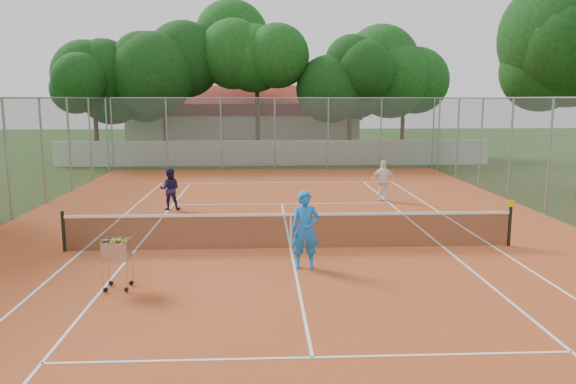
{
  "coord_description": "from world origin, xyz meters",
  "views": [
    {
      "loc": [
        -0.77,
        -14.5,
        3.98
      ],
      "look_at": [
        0.0,
        1.5,
        1.3
      ],
      "focal_mm": 35.0,
      "sensor_mm": 36.0,
      "label": 1
    }
  ],
  "objects_px": {
    "clubhouse": "(245,122)",
    "ball_hopper": "(117,263)",
    "player_far_left": "(170,189)",
    "player_far_right": "(383,181)",
    "player_near": "(305,230)",
    "tennis_net": "(291,231)"
  },
  "relations": [
    {
      "from": "clubhouse",
      "to": "ball_hopper",
      "type": "xyz_separation_m",
      "value": [
        -1.78,
        -32.06,
        -1.6
      ]
    },
    {
      "from": "player_far_left",
      "to": "ball_hopper",
      "type": "height_order",
      "value": "player_far_left"
    },
    {
      "from": "player_far_left",
      "to": "clubhouse",
      "type": "bearing_deg",
      "value": -97.36
    },
    {
      "from": "clubhouse",
      "to": "player_far_left",
      "type": "bearing_deg",
      "value": -94.99
    },
    {
      "from": "clubhouse",
      "to": "player_far_right",
      "type": "distance_m",
      "value": 22.94
    },
    {
      "from": "player_far_left",
      "to": "player_far_right",
      "type": "xyz_separation_m",
      "value": [
        8.04,
        1.39,
        0.05
      ]
    },
    {
      "from": "clubhouse",
      "to": "ball_hopper",
      "type": "height_order",
      "value": "clubhouse"
    },
    {
      "from": "clubhouse",
      "to": "player_near",
      "type": "bearing_deg",
      "value": -85.82
    },
    {
      "from": "player_near",
      "to": "player_far_right",
      "type": "height_order",
      "value": "player_near"
    },
    {
      "from": "tennis_net",
      "to": "player_far_left",
      "type": "bearing_deg",
      "value": 126.31
    },
    {
      "from": "player_near",
      "to": "clubhouse",
      "type": "bearing_deg",
      "value": 97.69
    },
    {
      "from": "ball_hopper",
      "to": "player_far_right",
      "type": "bearing_deg",
      "value": 65.96
    },
    {
      "from": "tennis_net",
      "to": "ball_hopper",
      "type": "bearing_deg",
      "value": -141.02
    },
    {
      "from": "tennis_net",
      "to": "ball_hopper",
      "type": "distance_m",
      "value": 4.86
    },
    {
      "from": "tennis_net",
      "to": "player_near",
      "type": "distance_m",
      "value": 1.82
    },
    {
      "from": "clubhouse",
      "to": "player_far_right",
      "type": "bearing_deg",
      "value": -74.85
    },
    {
      "from": "player_near",
      "to": "player_far_left",
      "type": "distance_m",
      "value": 8.44
    },
    {
      "from": "clubhouse",
      "to": "player_far_left",
      "type": "height_order",
      "value": "clubhouse"
    },
    {
      "from": "clubhouse",
      "to": "player_far_right",
      "type": "height_order",
      "value": "clubhouse"
    },
    {
      "from": "tennis_net",
      "to": "player_far_right",
      "type": "xyz_separation_m",
      "value": [
        3.98,
        6.9,
        0.31
      ]
    },
    {
      "from": "player_far_left",
      "to": "player_far_right",
      "type": "distance_m",
      "value": 8.15
    },
    {
      "from": "tennis_net",
      "to": "player_far_left",
      "type": "xyz_separation_m",
      "value": [
        -4.05,
        5.51,
        0.26
      ]
    }
  ]
}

